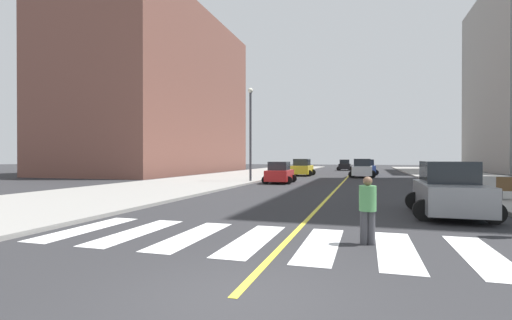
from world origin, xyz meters
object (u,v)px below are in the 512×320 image
at_px(car_white_nearest, 362,169).
at_px(street_lamp, 250,127).
at_px(car_black_fourth, 345,165).
at_px(pedestrian_crossing, 368,207).
at_px(fire_hydrant, 451,178).
at_px(car_yellow_third, 302,168).
at_px(car_gray_sixth, 449,190).
at_px(car_blue_fifth, 367,168).
at_px(car_red_second, 280,173).

bearing_deg(car_white_nearest, street_lamp, 52.41).
relative_size(car_black_fourth, pedestrian_crossing, 2.38).
distance_m(car_black_fourth, fire_hydrant, 34.18).
distance_m(car_yellow_third, street_lamp, 13.94).
bearing_deg(car_white_nearest, fire_hydrant, 123.06).
bearing_deg(car_gray_sixth, fire_hydrant, -100.90).
bearing_deg(fire_hydrant, car_blue_fifth, 110.31).
xyz_separation_m(car_red_second, street_lamp, (-2.64, 0.05, 4.06)).
bearing_deg(street_lamp, car_blue_fifth, 61.35).
bearing_deg(pedestrian_crossing, fire_hydrant, 63.96).
bearing_deg(car_red_second, car_black_fourth, 81.39).
height_order(pedestrian_crossing, street_lamp, street_lamp).
xyz_separation_m(car_red_second, car_gray_sixth, (10.15, -15.41, 0.10)).
xyz_separation_m(car_blue_fifth, fire_hydrant, (6.30, -17.02, -0.33)).
bearing_deg(car_black_fourth, car_red_second, -96.09).
distance_m(car_blue_fifth, fire_hydrant, 18.16).
height_order(car_red_second, car_gray_sixth, car_gray_sixth).
bearing_deg(car_black_fourth, pedestrian_crossing, -86.25).
height_order(car_white_nearest, car_gray_sixth, car_gray_sixth).
bearing_deg(car_yellow_third, pedestrian_crossing, -77.63).
bearing_deg(street_lamp, car_white_nearest, 51.45).
relative_size(pedestrian_crossing, street_lamp, 0.21).
xyz_separation_m(car_red_second, pedestrian_crossing, (7.18, -21.09, 0.09)).
xyz_separation_m(car_white_nearest, car_gray_sixth, (3.44, -27.19, 0.00)).
bearing_deg(car_yellow_third, fire_hydrant, -41.48).
distance_m(car_blue_fifth, street_lamp, 20.87).
relative_size(car_white_nearest, pedestrian_crossing, 2.68).
bearing_deg(pedestrian_crossing, car_white_nearest, 80.70).
distance_m(car_white_nearest, car_gray_sixth, 27.40).
height_order(car_gray_sixth, street_lamp, street_lamp).
height_order(car_blue_fifth, street_lamp, street_lamp).
relative_size(fire_hydrant, street_lamp, 0.11).
relative_size(car_yellow_third, car_blue_fifth, 1.03).
bearing_deg(street_lamp, car_yellow_third, 79.77).
height_order(car_yellow_third, car_blue_fifth, car_yellow_third).
distance_m(car_red_second, street_lamp, 4.84).
height_order(car_gray_sixth, fire_hydrant, car_gray_sixth).
distance_m(pedestrian_crossing, fire_hydrant, 22.97).
height_order(car_blue_fifth, fire_hydrant, car_blue_fifth).
distance_m(car_red_second, fire_hydrant, 13.52).
bearing_deg(fire_hydrant, car_gray_sixth, -101.48).
height_order(pedestrian_crossing, fire_hydrant, pedestrian_crossing).
bearing_deg(car_gray_sixth, car_black_fourth, -81.82).
height_order(car_red_second, pedestrian_crossing, car_red_second).
height_order(car_red_second, fire_hydrant, car_red_second).
xyz_separation_m(fire_hydrant, street_lamp, (-16.12, -0.95, 4.34)).
xyz_separation_m(car_white_nearest, car_black_fourth, (-3.11, 21.93, -0.10)).
height_order(car_yellow_third, fire_hydrant, car_yellow_third).
xyz_separation_m(car_white_nearest, street_lamp, (-9.35, -11.73, 3.96)).
height_order(car_white_nearest, car_yellow_third, car_white_nearest).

